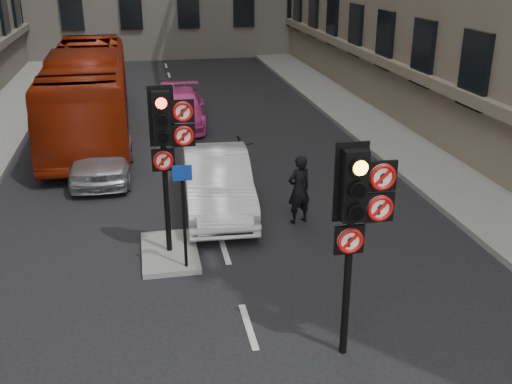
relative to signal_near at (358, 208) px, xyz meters
name	(u,v)px	position (x,y,z in m)	size (l,w,h in m)	color
pavement_right	(399,139)	(5.71, 11.01, -2.50)	(3.00, 50.00, 0.16)	gray
centre_island	(170,252)	(-2.69, 4.01, -2.52)	(1.20, 2.00, 0.12)	gray
signal_near	(358,208)	(0.00, 0.00, 0.00)	(0.91, 0.40, 3.58)	black
signal_far	(167,135)	(-2.60, 4.00, 0.12)	(0.91, 0.40, 3.58)	black
car_silver	(103,152)	(-4.28, 9.47, -1.87)	(1.68, 4.17, 1.42)	#AFB1B8
car_white	(217,182)	(-1.32, 6.28, -1.83)	(1.60, 4.59, 1.51)	silver
car_pink	(180,108)	(-1.62, 14.66, -1.93)	(1.82, 4.49, 1.30)	#E2429B
bus_red	(88,93)	(-4.88, 13.98, -1.04)	(2.58, 11.04, 3.08)	maroon
motorcycle	(242,155)	(-0.21, 9.13, -2.09)	(0.47, 1.65, 0.99)	black
motorcyclist	(299,189)	(0.51, 5.14, -1.73)	(0.62, 0.41, 1.71)	black
info_sign	(183,202)	(-2.39, 3.19, -1.03)	(0.38, 0.12, 2.21)	black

